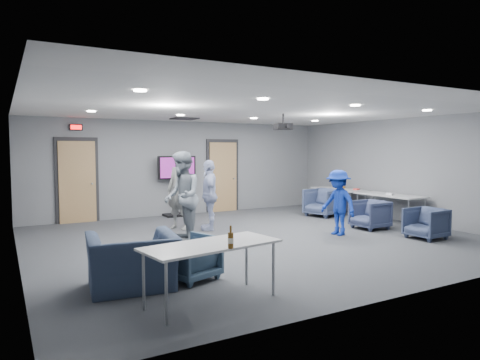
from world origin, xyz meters
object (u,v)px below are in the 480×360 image
projector (283,126)px  table_front_left (212,248)px  person_a (179,190)px  table_right_a (339,190)px  chair_right_c (426,223)px  tv_stand (177,182)px  chair_right_b (370,215)px  person_b (182,197)px  person_c (209,195)px  bottle_front (231,240)px  chair_front_a (190,258)px  chair_right_a (323,202)px  person_d (338,203)px  table_right_b (390,196)px  chair_front_b (132,262)px  bottle_right (344,185)px

projector → table_front_left: bearing=-122.2°
person_a → table_right_a: (5.04, 0.09, -0.24)m
chair_right_c → table_front_left: bearing=-79.6°
tv_stand → chair_right_b: bearing=-51.8°
chair_right_c → projector: projector is taller
person_b → person_c: (1.04, 0.92, -0.10)m
person_c → table_right_a: size_ratio=0.95×
bottle_front → person_a: bearing=75.1°
chair_right_b → chair_front_a: 5.50m
chair_right_a → table_front_left: chair_right_a is taller
chair_right_c → person_d: bearing=-134.3°
table_right_b → tv_stand: bearing=49.3°
table_front_left → chair_right_a: bearing=30.6°
table_right_a → chair_right_c: bearing=166.0°
chair_front_b → table_front_left: (0.71, -0.98, 0.31)m
person_c → chair_front_a: 3.91m
chair_right_c → chair_right_a: bearing=176.0°
table_front_left → bottle_right: 8.31m
chair_front_a → person_d: bearing=-179.9°
person_d → table_front_left: person_d is taller
person_a → chair_right_a: bearing=56.5°
table_right_b → person_b: bearing=85.1°
table_front_left → projector: projector is taller
chair_right_c → bottle_front: bottle_front is taller
person_c → chair_right_c: 4.78m
bottle_right → projector: size_ratio=0.71×
person_d → chair_front_b: bearing=-78.8°
bottle_front → tv_stand: tv_stand is taller
chair_right_b → bottle_front: bottle_front is taller
person_b → chair_right_a: size_ratio=2.16×
chair_right_b → table_right_a: 2.56m
person_c → bottle_right: 4.71m
chair_right_b → projector: projector is taller
person_b → chair_right_a: (4.72, 1.22, -0.53)m
chair_front_a → person_c: bearing=-138.3°
bottle_right → table_front_left: bearing=-143.9°
chair_right_b → table_right_b: (1.10, 0.39, 0.34)m
chair_right_a → table_right_a: bearing=89.2°
chair_right_b → tv_stand: 5.30m
bottle_front → chair_right_c: bearing=15.7°
person_b → table_right_a: (5.51, 1.43, -0.24)m
chair_right_c → tv_stand: size_ratio=0.42×
person_b → bottle_right: (5.72, 1.43, -0.09)m
chair_right_a → chair_right_b: (-0.31, -2.08, -0.05)m
person_b → person_d: (3.25, -1.04, -0.21)m
person_b → chair_front_a: bearing=-2.6°
table_right_a → table_front_left: size_ratio=0.96×
person_a → chair_right_b: (3.94, -2.20, -0.58)m
bottle_front → tv_stand: bearing=73.8°
bottle_right → tv_stand: 4.93m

